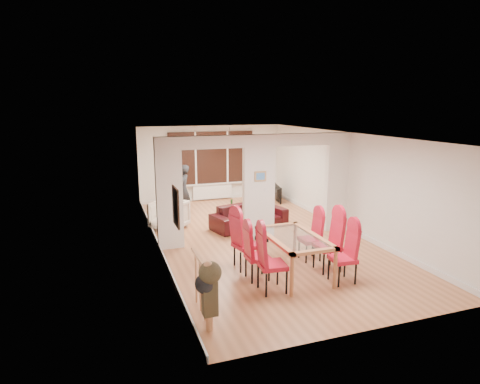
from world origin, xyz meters
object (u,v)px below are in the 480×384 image
sofa (250,216)px  bowl (245,206)px  dining_chair_la (272,260)px  television (275,193)px  dining_table (293,255)px  person (184,190)px  dining_chair_ra (343,255)px  dining_chair_rc (310,237)px  dining_chair_lb (257,253)px  dining_chair_lc (246,241)px  bottle (232,203)px  dining_chair_rb (328,243)px  armchair (169,215)px  coffee_table (237,210)px

sofa → bowl: size_ratio=9.15×
dining_chair_la → television: 6.92m
dining_table → person: size_ratio=1.12×
dining_table → dining_chair_ra: dining_chair_ra is taller
dining_table → person: 5.28m
dining_chair_rc → person: size_ratio=0.68×
dining_table → bowl: dining_table is taller
person → television: (3.33, 0.65, -0.49)m
dining_chair_lb → bowl: dining_chair_lb is taller
dining_chair_lc → dining_chair_rc: size_ratio=1.13×
dining_chair_rc → television: size_ratio=1.06×
bottle → dining_chair_lc: bearing=-103.7°
person → sofa: bearing=62.8°
dining_chair_la → dining_chair_rb: 1.51m
dining_table → bottle: (0.23, 4.66, -0.05)m
dining_chair_ra → person: size_ratio=0.71×
bowl → dining_chair_lb: bearing=-106.7°
dining_chair_lb → person: 5.10m
dining_chair_rb → bottle: bearing=97.6°
armchair → coffee_table: armchair is taller
television → dining_chair_ra: bearing=179.2°
coffee_table → bottle: (-0.18, -0.01, 0.25)m
dining_chair_la → armchair: dining_chair_la is taller
dining_chair_rb → armchair: (-2.58, 3.81, -0.20)m
dining_chair_lb → coffee_table: size_ratio=1.13×
dining_chair_lb → dining_chair_lc: (-0.02, 0.57, 0.05)m
television → bowl: bearing=138.6°
dining_chair_la → dining_chair_rc: bearing=44.6°
sofa → coffee_table: (0.11, 1.38, -0.20)m
dining_table → dining_chair_lb: (-0.74, 0.06, 0.13)m
armchair → television: armchair is taller
dining_chair_lb → television: bearing=63.8°
dining_chair_la → bowl: (1.32, 5.15, -0.34)m
person → bowl: person is taller
dining_chair_rc → armchair: bearing=127.8°
dining_chair_rb → armchair: 4.60m
dining_chair_lb → dining_chair_lc: bearing=92.5°
dining_chair_la → television: size_ratio=1.20×
dining_chair_lb → dining_chair_la: bearing=-82.5°
dining_chair_rb → armchair: size_ratio=1.38×
armchair → bowl: bearing=62.7°
dining_chair_la → television: (2.85, 6.30, -0.31)m
coffee_table → bowl: bowl is taller
dining_chair_rb → bowl: bearing=92.5°
dining_chair_lb → dining_chair_ra: 1.60m
dining_chair_la → armchair: (-1.15, 4.30, -0.20)m
dining_chair_rc → person: person is taller
dining_table → dining_chair_rc: dining_chair_rc is taller
person → dining_table: bearing=37.4°
coffee_table → dining_chair_rb: bearing=-85.7°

